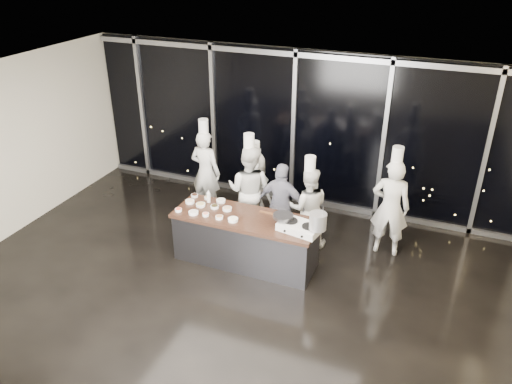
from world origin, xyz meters
The scene contains 15 objects.
ground centered at (0.00, 0.00, 0.00)m, with size 9.00×9.00×0.00m, color black.
room_shell centered at (0.18, 0.00, 2.25)m, with size 9.02×7.02×3.21m.
window_wall centered at (0.00, 3.43, 1.60)m, with size 8.90×0.11×3.20m.
demo_counter centered at (0.00, 0.90, 0.45)m, with size 2.46×0.86×0.90m.
stove centered at (0.97, 0.82, 0.96)m, with size 0.72×0.52×0.14m.
frying_pan centered at (0.66, 0.88, 1.07)m, with size 0.59×0.38×0.05m.
stock_pot centered at (1.28, 0.75, 1.17)m, with size 0.27×0.27×0.27m, color #BABABC.
prep_bowls centered at (-0.70, 0.91, 0.93)m, with size 1.14×0.72×0.05m.
squeeze_bottle centered at (-0.80, 1.13, 1.01)m, with size 0.07×0.07×0.24m.
chef_far_left centered at (-1.45, 2.27, 0.90)m, with size 0.67×0.47×1.99m.
chef_left centered at (-0.33, 2.13, 0.77)m, with size 0.85×0.67×1.75m.
chef_center centered at (-0.33, 1.87, 0.89)m, with size 0.88×0.70×1.99m.
guest centered at (0.36, 1.72, 0.79)m, with size 0.95×0.46×1.58m.
chef_right centered at (0.81, 1.84, 0.77)m, with size 0.89×0.79×1.75m.
chef_side centered at (2.20, 2.14, 0.92)m, with size 0.67×0.46×2.03m.
Camera 1 is at (2.88, -5.74, 5.07)m, focal length 35.00 mm.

